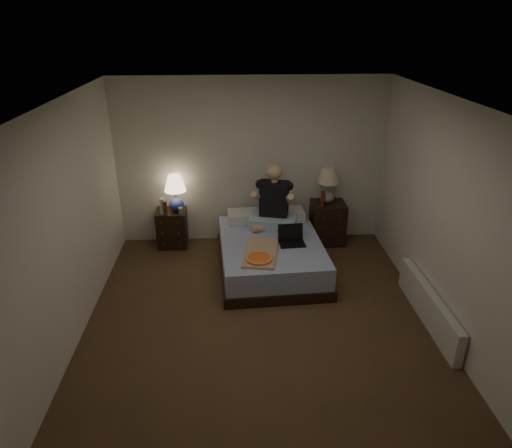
{
  "coord_description": "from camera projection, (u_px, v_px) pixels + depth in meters",
  "views": [
    {
      "loc": [
        -0.29,
        -4.31,
        3.24
      ],
      "look_at": [
        0.0,
        0.9,
        0.85
      ],
      "focal_mm": 32.0,
      "sensor_mm": 36.0,
      "label": 1
    }
  ],
  "objects": [
    {
      "name": "soda_can",
      "position": [
        181.0,
        211.0,
        6.72
      ],
      "size": [
        0.07,
        0.07,
        0.1
      ],
      "primitive_type": "cylinder",
      "color": "beige",
      "rests_on": "nightstand_left"
    },
    {
      "name": "bed",
      "position": [
        271.0,
        255.0,
        6.32
      ],
      "size": [
        1.45,
        1.87,
        0.45
      ],
      "primitive_type": "cube",
      "rotation": [
        0.0,
        0.0,
        0.06
      ],
      "color": "#546BA8",
      "rests_on": "floor"
    },
    {
      "name": "lamp_right",
      "position": [
        328.0,
        185.0,
        6.81
      ],
      "size": [
        0.39,
        0.39,
        0.56
      ],
      "primitive_type": null,
      "rotation": [
        0.0,
        0.0,
        -0.24
      ],
      "color": "#979890",
      "rests_on": "nightstand_right"
    },
    {
      "name": "water_bottle",
      "position": [
        162.0,
        206.0,
        6.67
      ],
      "size": [
        0.07,
        0.07,
        0.25
      ],
      "primitive_type": "cylinder",
      "color": "white",
      "rests_on": "nightstand_left"
    },
    {
      "name": "radiator",
      "position": [
        428.0,
        306.0,
        5.23
      ],
      "size": [
        0.1,
        1.6,
        0.4
      ],
      "primitive_type": "cube",
      "color": "silver",
      "rests_on": "floor"
    },
    {
      "name": "lamp_left",
      "position": [
        176.0,
        193.0,
        6.73
      ],
      "size": [
        0.32,
        0.32,
        0.56
      ],
      "primitive_type": null,
      "rotation": [
        0.0,
        0.0,
        -0.01
      ],
      "color": "#293F98",
      "rests_on": "nightstand_left"
    },
    {
      "name": "beer_bottle_left",
      "position": [
        165.0,
        209.0,
        6.62
      ],
      "size": [
        0.06,
        0.06,
        0.23
      ],
      "primitive_type": "cylinder",
      "color": "#50230B",
      "rests_on": "nightstand_left"
    },
    {
      "name": "person",
      "position": [
        274.0,
        197.0,
        6.44
      ],
      "size": [
        0.77,
        0.66,
        0.93
      ],
      "primitive_type": null,
      "rotation": [
        0.0,
        0.0,
        -0.24
      ],
      "color": "black",
      "rests_on": "bed"
    },
    {
      "name": "nightstand_right",
      "position": [
        327.0,
        223.0,
        7.04
      ],
      "size": [
        0.5,
        0.45,
        0.65
      ],
      "primitive_type": "cube",
      "rotation": [
        0.0,
        0.0,
        0.0
      ],
      "color": "black",
      "rests_on": "floor"
    },
    {
      "name": "wall_front",
      "position": [
        285.0,
        382.0,
        2.71
      ],
      "size": [
        4.0,
        0.0,
        2.5
      ],
      "primitive_type": "cube",
      "rotation": [
        -1.57,
        0.0,
        0.0
      ],
      "color": "white",
      "rests_on": "ground"
    },
    {
      "name": "laptop",
      "position": [
        292.0,
        236.0,
        6.06
      ],
      "size": [
        0.36,
        0.31,
        0.24
      ],
      "primitive_type": null,
      "rotation": [
        0.0,
        0.0,
        0.08
      ],
      "color": "black",
      "rests_on": "bed"
    },
    {
      "name": "ceiling",
      "position": [
        261.0,
        103.0,
        4.24
      ],
      "size": [
        4.0,
        4.5,
        0.0
      ],
      "primitive_type": "cube",
      "rotation": [
        3.14,
        0.0,
        0.0
      ],
      "color": "white",
      "rests_on": "ground"
    },
    {
      "name": "beer_bottle_right",
      "position": [
        323.0,
        199.0,
        6.76
      ],
      "size": [
        0.06,
        0.06,
        0.23
      ],
      "primitive_type": "cylinder",
      "color": "#57270C",
      "rests_on": "nightstand_right"
    },
    {
      "name": "wall_back",
      "position": [
        251.0,
        162.0,
        6.8
      ],
      "size": [
        4.0,
        0.0,
        2.5
      ],
      "primitive_type": "cube",
      "rotation": [
        1.57,
        0.0,
        0.0
      ],
      "color": "white",
      "rests_on": "ground"
    },
    {
      "name": "floor",
      "position": [
        260.0,
        323.0,
        5.28
      ],
      "size": [
        4.0,
        4.5,
        0.0
      ],
      "primitive_type": "cube",
      "color": "brown",
      "rests_on": "ground"
    },
    {
      "name": "wall_right",
      "position": [
        448.0,
        221.0,
        4.86
      ],
      "size": [
        0.0,
        4.5,
        2.5
      ],
      "primitive_type": "cube",
      "rotation": [
        1.57,
        0.0,
        -1.57
      ],
      "color": "white",
      "rests_on": "ground"
    },
    {
      "name": "pizza_box",
      "position": [
        259.0,
        259.0,
        5.66
      ],
      "size": [
        0.52,
        0.82,
        0.08
      ],
      "primitive_type": null,
      "rotation": [
        0.0,
        0.0,
        -0.17
      ],
      "color": "tan",
      "rests_on": "bed"
    },
    {
      "name": "nightstand_left",
      "position": [
        172.0,
        228.0,
        6.96
      ],
      "size": [
        0.45,
        0.4,
        0.57
      ],
      "primitive_type": "cube",
      "rotation": [
        0.0,
        0.0,
        0.01
      ],
      "color": "black",
      "rests_on": "floor"
    },
    {
      "name": "wall_left",
      "position": [
        66.0,
        230.0,
        4.66
      ],
      "size": [
        0.0,
        4.5,
        2.5
      ],
      "primitive_type": "cube",
      "rotation": [
        1.57,
        0.0,
        1.57
      ],
      "color": "white",
      "rests_on": "ground"
    }
  ]
}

